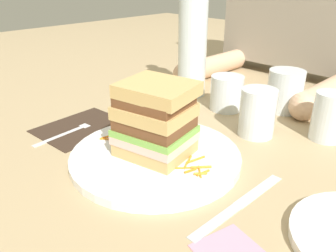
# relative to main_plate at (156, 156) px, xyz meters

# --- Properties ---
(ground_plane) EXTENTS (3.00, 3.00, 0.00)m
(ground_plane) POSITION_rel_main_plate_xyz_m (-0.02, 0.03, -0.01)
(ground_plane) COLOR tan
(main_plate) EXTENTS (0.29, 0.29, 0.01)m
(main_plate) POSITION_rel_main_plate_xyz_m (0.00, 0.00, 0.00)
(main_plate) COLOR white
(main_plate) RESTS_ON ground_plane
(sandwich) EXTENTS (0.13, 0.12, 0.12)m
(sandwich) POSITION_rel_main_plate_xyz_m (0.00, 0.00, 0.07)
(sandwich) COLOR tan
(sandwich) RESTS_ON main_plate
(carrot_shred_0) EXTENTS (0.02, 0.01, 0.00)m
(carrot_shred_0) POSITION_rel_main_plate_xyz_m (-0.08, -0.01, 0.01)
(carrot_shred_0) COLOR orange
(carrot_shred_0) RESTS_ON main_plate
(carrot_shred_1) EXTENTS (0.01, 0.02, 0.00)m
(carrot_shred_1) POSITION_rel_main_plate_xyz_m (-0.07, -0.02, 0.01)
(carrot_shred_1) COLOR orange
(carrot_shred_1) RESTS_ON main_plate
(carrot_shred_2) EXTENTS (0.02, 0.02, 0.00)m
(carrot_shred_2) POSITION_rel_main_plate_xyz_m (-0.10, -0.03, 0.01)
(carrot_shred_2) COLOR orange
(carrot_shred_2) RESTS_ON main_plate
(carrot_shred_3) EXTENTS (0.02, 0.02, 0.00)m
(carrot_shred_3) POSITION_rel_main_plate_xyz_m (-0.06, -0.01, 0.01)
(carrot_shred_3) COLOR orange
(carrot_shred_3) RESTS_ON main_plate
(carrot_shred_4) EXTENTS (0.02, 0.02, 0.00)m
(carrot_shred_4) POSITION_rel_main_plate_xyz_m (-0.09, -0.00, 0.01)
(carrot_shred_4) COLOR orange
(carrot_shred_4) RESTS_ON main_plate
(carrot_shred_5) EXTENTS (0.01, 0.03, 0.00)m
(carrot_shred_5) POSITION_rel_main_plate_xyz_m (-0.06, -0.01, 0.01)
(carrot_shred_5) COLOR orange
(carrot_shred_5) RESTS_ON main_plate
(carrot_shred_6) EXTENTS (0.02, 0.01, 0.00)m
(carrot_shred_6) POSITION_rel_main_plate_xyz_m (-0.07, 0.00, 0.01)
(carrot_shred_6) COLOR orange
(carrot_shred_6) RESTS_ON main_plate
(carrot_shred_7) EXTENTS (0.03, 0.02, 0.00)m
(carrot_shred_7) POSITION_rel_main_plate_xyz_m (-0.07, -0.04, 0.01)
(carrot_shred_7) COLOR orange
(carrot_shred_7) RESTS_ON main_plate
(carrot_shred_8) EXTENTS (0.01, 0.03, 0.00)m
(carrot_shred_8) POSITION_rel_main_plate_xyz_m (-0.10, -0.02, 0.01)
(carrot_shred_8) COLOR orange
(carrot_shred_8) RESTS_ON main_plate
(carrot_shred_9) EXTENTS (0.01, 0.02, 0.00)m
(carrot_shred_9) POSITION_rel_main_plate_xyz_m (0.10, 0.01, 0.01)
(carrot_shred_9) COLOR orange
(carrot_shred_9) RESTS_ON main_plate
(carrot_shred_10) EXTENTS (0.01, 0.02, 0.00)m
(carrot_shred_10) POSITION_rel_main_plate_xyz_m (0.07, 0.00, 0.01)
(carrot_shred_10) COLOR orange
(carrot_shred_10) RESTS_ON main_plate
(carrot_shred_11) EXTENTS (0.03, 0.02, 0.00)m
(carrot_shred_11) POSITION_rel_main_plate_xyz_m (0.09, 0.01, 0.01)
(carrot_shred_11) COLOR orange
(carrot_shred_11) RESTS_ON main_plate
(carrot_shred_12) EXTENTS (0.01, 0.03, 0.00)m
(carrot_shred_12) POSITION_rel_main_plate_xyz_m (0.07, 0.03, 0.01)
(carrot_shred_12) COLOR orange
(carrot_shred_12) RESTS_ON main_plate
(carrot_shred_13) EXTENTS (0.01, 0.02, 0.00)m
(carrot_shred_13) POSITION_rel_main_plate_xyz_m (0.06, 0.02, 0.01)
(carrot_shred_13) COLOR orange
(carrot_shred_13) RESTS_ON main_plate
(carrot_shred_14) EXTENTS (0.01, 0.02, 0.00)m
(carrot_shred_14) POSITION_rel_main_plate_xyz_m (0.08, -0.00, 0.01)
(carrot_shred_14) COLOR orange
(carrot_shred_14) RESTS_ON main_plate
(carrot_shred_15) EXTENTS (0.02, 0.02, 0.00)m
(carrot_shred_15) POSITION_rel_main_plate_xyz_m (0.10, 0.00, 0.01)
(carrot_shred_15) COLOR orange
(carrot_shred_15) RESTS_ON main_plate
(carrot_shred_16) EXTENTS (0.02, 0.03, 0.00)m
(carrot_shred_16) POSITION_rel_main_plate_xyz_m (0.09, 0.02, 0.01)
(carrot_shred_16) COLOR orange
(carrot_shred_16) RESTS_ON main_plate
(carrot_shred_17) EXTENTS (0.02, 0.03, 0.00)m
(carrot_shred_17) POSITION_rel_main_plate_xyz_m (0.07, -0.00, 0.01)
(carrot_shred_17) COLOR orange
(carrot_shred_17) RESTS_ON main_plate
(napkin_dark) EXTENTS (0.15, 0.18, 0.00)m
(napkin_dark) POSITION_rel_main_plate_xyz_m (-0.20, -0.02, -0.01)
(napkin_dark) COLOR #38281E
(napkin_dark) RESTS_ON ground_plane
(fork) EXTENTS (0.03, 0.17, 0.00)m
(fork) POSITION_rel_main_plate_xyz_m (-0.20, -0.04, -0.00)
(fork) COLOR silver
(fork) RESTS_ON napkin_dark
(knife) EXTENTS (0.02, 0.20, 0.00)m
(knife) POSITION_rel_main_plate_xyz_m (0.17, -0.01, -0.01)
(knife) COLOR silver
(knife) RESTS_ON ground_plane
(juice_glass) EXTENTS (0.07, 0.07, 0.09)m
(juice_glass) POSITION_rel_main_plate_xyz_m (0.07, 0.21, 0.03)
(juice_glass) COLOR white
(juice_glass) RESTS_ON ground_plane
(water_bottle) EXTENTS (0.07, 0.07, 0.31)m
(water_bottle) POSITION_rel_main_plate_xyz_m (-0.18, 0.30, 0.13)
(water_bottle) COLOR silver
(water_bottle) RESTS_ON ground_plane
(empty_tumbler_0) EXTENTS (0.06, 0.06, 0.09)m
(empty_tumbler_0) POSITION_rel_main_plate_xyz_m (0.17, 0.29, 0.04)
(empty_tumbler_0) COLOR silver
(empty_tumbler_0) RESTS_ON ground_plane
(empty_tumbler_1) EXTENTS (0.07, 0.07, 0.08)m
(empty_tumbler_1) POSITION_rel_main_plate_xyz_m (-0.06, 0.28, 0.03)
(empty_tumbler_1) COLOR silver
(empty_tumbler_1) RESTS_ON ground_plane
(empty_tumbler_2) EXTENTS (0.08, 0.08, 0.09)m
(empty_tumbler_2) POSITION_rel_main_plate_xyz_m (0.04, 0.36, 0.04)
(empty_tumbler_2) COLOR silver
(empty_tumbler_2) RESTS_ON ground_plane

